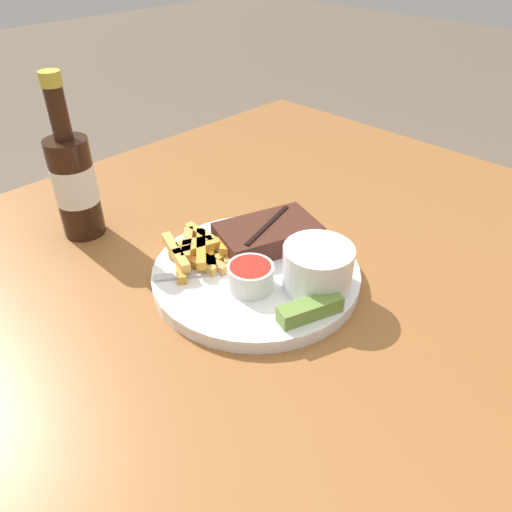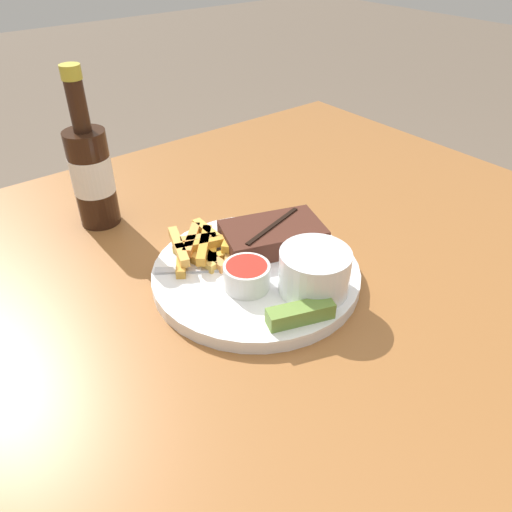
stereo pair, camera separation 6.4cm
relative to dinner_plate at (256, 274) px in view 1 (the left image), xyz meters
The scene contains 10 objects.
dining_table 0.10m from the dinner_plate, ahead, with size 1.16×0.96×0.75m.
dinner_plate is the anchor object (origin of this frame).
steak_portion 0.06m from the dinner_plate, 29.34° to the left, with size 0.16×0.12×0.03m.
fries_pile 0.08m from the dinner_plate, 116.89° to the left, with size 0.12×0.11×0.02m.
coleslaw_cup 0.09m from the dinner_plate, 69.66° to the right, with size 0.09×0.09×0.06m.
dipping_sauce_cup 0.05m from the dinner_plate, 145.26° to the right, with size 0.06×0.06×0.03m.
pickle_spear 0.11m from the dinner_plate, 101.17° to the right, with size 0.08×0.05×0.02m.
fork_utensil 0.07m from the dinner_plate, 145.13° to the left, with size 0.12×0.09×0.00m.
knife_utensil 0.03m from the dinner_plate, 64.83° to the left, with size 0.12×0.13×0.01m.
beer_bottle 0.30m from the dinner_plate, 110.23° to the left, with size 0.06×0.06×0.24m.
Camera 1 is at (-0.37, -0.37, 1.16)m, focal length 35.00 mm.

